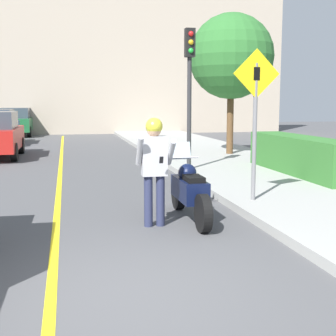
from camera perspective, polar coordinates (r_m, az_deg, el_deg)
The scene contains 11 objects.
ground_plane at distance 5.06m, azimuth -7.08°, elevation -15.43°, with size 80.00×80.00×0.00m, color #4C4C4F.
sidewalk_curb at distance 10.25m, azimuth 18.44°, elevation -3.26°, with size 4.40×44.00×0.15m.
road_center_line at distance 10.82m, azimuth -13.19°, elevation -2.87°, with size 0.12×36.00×0.01m.
building_backdrop at distance 30.76m, azimuth -11.82°, elevation 13.20°, with size 28.00×1.20×9.75m.
motorcycle at distance 8.04m, azimuth 2.62°, elevation -2.81°, with size 0.62×2.26×1.29m.
person_biker at distance 7.50m, azimuth -1.68°, elevation 0.97°, with size 0.59×0.48×1.77m.
crossing_sign at distance 8.94m, azimuth 10.60°, elevation 6.91°, with size 0.91×0.08×2.83m.
traffic_light at distance 12.99m, azimuth 2.65°, elevation 11.54°, with size 0.26×0.30×3.83m.
hedge_row at distance 12.76m, azimuth 15.82°, elevation 1.54°, with size 0.90×4.58×0.96m.
street_tree at distance 17.16m, azimuth 7.72°, elevation 13.29°, with size 3.01×3.01×4.97m.
parked_car_green at distance 29.49m, azimuth -18.02°, elevation 5.39°, with size 1.88×4.20×1.68m.
Camera 1 is at (-0.39, -4.63, 2.01)m, focal length 50.00 mm.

